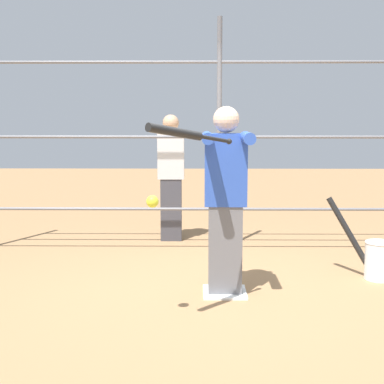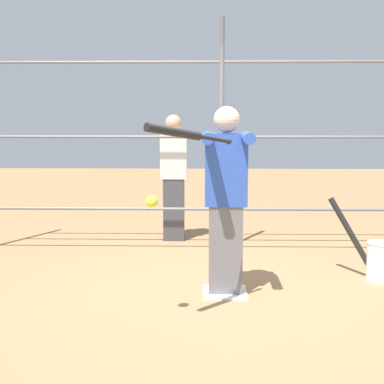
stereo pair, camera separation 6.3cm
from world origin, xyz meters
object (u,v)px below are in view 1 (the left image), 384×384
object	(u,v)px
bystander_behind_fence	(171,176)
softball_in_flight	(152,202)
batter	(226,195)
baseball_bat_swinging	(182,133)
bat_bucket	(382,257)

from	to	relation	value
bystander_behind_fence	softball_in_flight	bearing A→B (deg)	90.01
batter	baseball_bat_swinging	distance (m)	1.08
batter	bystander_behind_fence	bearing A→B (deg)	-74.53
softball_in_flight	bystander_behind_fence	distance (m)	2.89
softball_in_flight	bystander_behind_fence	size ratio (longest dim) A/B	0.06
softball_in_flight	bat_bucket	distance (m)	2.59
baseball_bat_swinging	bat_bucket	world-z (taller)	baseball_bat_swinging
batter	bat_bucket	xyz separation A→B (m)	(-1.59, -0.45, -0.69)
baseball_bat_swinging	bystander_behind_fence	world-z (taller)	bystander_behind_fence
softball_in_flight	bat_bucket	bearing A→B (deg)	-152.11
baseball_bat_swinging	softball_in_flight	xyz separation A→B (m)	(0.24, -0.12, -0.53)
batter	softball_in_flight	world-z (taller)	batter
batter	bat_bucket	size ratio (longest dim) A/B	1.58
bat_bucket	bystander_behind_fence	size ratio (longest dim) A/B	0.66
baseball_bat_swinging	bystander_behind_fence	size ratio (longest dim) A/B	0.41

